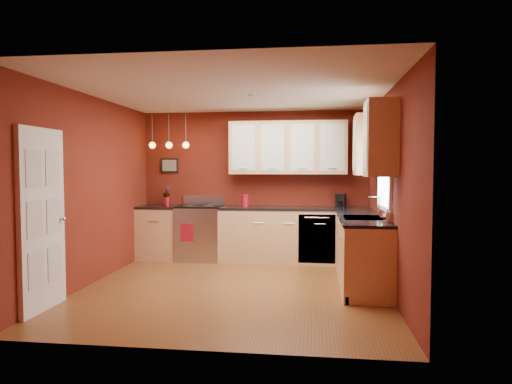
# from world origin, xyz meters

# --- Properties ---
(floor) EXTENTS (4.20, 4.20, 0.00)m
(floor) POSITION_xyz_m (0.00, 0.00, 0.00)
(floor) COLOR brown
(floor) RESTS_ON ground
(ceiling) EXTENTS (4.00, 4.20, 0.02)m
(ceiling) POSITION_xyz_m (0.00, 0.00, 2.60)
(ceiling) COLOR beige
(ceiling) RESTS_ON wall_back
(wall_back) EXTENTS (4.00, 0.02, 2.60)m
(wall_back) POSITION_xyz_m (0.00, 2.10, 1.30)
(wall_back) COLOR maroon
(wall_back) RESTS_ON floor
(wall_front) EXTENTS (4.00, 0.02, 2.60)m
(wall_front) POSITION_xyz_m (0.00, -2.10, 1.30)
(wall_front) COLOR maroon
(wall_front) RESTS_ON floor
(wall_left) EXTENTS (0.02, 4.20, 2.60)m
(wall_left) POSITION_xyz_m (-2.00, 0.00, 1.30)
(wall_left) COLOR maroon
(wall_left) RESTS_ON floor
(wall_right) EXTENTS (0.02, 4.20, 2.60)m
(wall_right) POSITION_xyz_m (2.00, 0.00, 1.30)
(wall_right) COLOR maroon
(wall_right) RESTS_ON floor
(base_cabinets_back_left) EXTENTS (0.70, 0.60, 0.90)m
(base_cabinets_back_left) POSITION_xyz_m (-1.65, 1.80, 0.45)
(base_cabinets_back_left) COLOR #E7B07C
(base_cabinets_back_left) RESTS_ON floor
(base_cabinets_back_right) EXTENTS (2.54, 0.60, 0.90)m
(base_cabinets_back_right) POSITION_xyz_m (0.73, 1.80, 0.45)
(base_cabinets_back_right) COLOR #E7B07C
(base_cabinets_back_right) RESTS_ON floor
(base_cabinets_right) EXTENTS (0.60, 2.10, 0.90)m
(base_cabinets_right) POSITION_xyz_m (1.70, 0.45, 0.45)
(base_cabinets_right) COLOR #E7B07C
(base_cabinets_right) RESTS_ON floor
(counter_back_left) EXTENTS (0.70, 0.62, 0.04)m
(counter_back_left) POSITION_xyz_m (-1.65, 1.80, 0.92)
(counter_back_left) COLOR black
(counter_back_left) RESTS_ON base_cabinets_back_left
(counter_back_right) EXTENTS (2.54, 0.62, 0.04)m
(counter_back_right) POSITION_xyz_m (0.73, 1.80, 0.92)
(counter_back_right) COLOR black
(counter_back_right) RESTS_ON base_cabinets_back_right
(counter_right) EXTENTS (0.62, 2.10, 0.04)m
(counter_right) POSITION_xyz_m (1.70, 0.45, 0.92)
(counter_right) COLOR black
(counter_right) RESTS_ON base_cabinets_right
(gas_range) EXTENTS (0.76, 0.64, 1.11)m
(gas_range) POSITION_xyz_m (-0.92, 1.80, 0.48)
(gas_range) COLOR #B7B6BB
(gas_range) RESTS_ON floor
(dishwasher_front) EXTENTS (0.60, 0.02, 0.80)m
(dishwasher_front) POSITION_xyz_m (1.10, 1.51, 0.45)
(dishwasher_front) COLOR #B7B6BB
(dishwasher_front) RESTS_ON base_cabinets_back_right
(sink) EXTENTS (0.50, 0.70, 0.33)m
(sink) POSITION_xyz_m (1.70, 0.30, 0.92)
(sink) COLOR gray
(sink) RESTS_ON counter_right
(window) EXTENTS (0.06, 1.02, 1.22)m
(window) POSITION_xyz_m (1.97, 0.30, 1.69)
(window) COLOR white
(window) RESTS_ON wall_right
(door_left_wall) EXTENTS (0.12, 0.82, 2.05)m
(door_left_wall) POSITION_xyz_m (-1.97, -1.20, 1.03)
(door_left_wall) COLOR white
(door_left_wall) RESTS_ON floor
(upper_cabinets_back) EXTENTS (2.00, 0.35, 0.90)m
(upper_cabinets_back) POSITION_xyz_m (0.60, 1.93, 1.95)
(upper_cabinets_back) COLOR #E7B07C
(upper_cabinets_back) RESTS_ON wall_back
(upper_cabinets_right) EXTENTS (0.35, 1.95, 0.90)m
(upper_cabinets_right) POSITION_xyz_m (1.82, 0.32, 1.95)
(upper_cabinets_right) COLOR #E7B07C
(upper_cabinets_right) RESTS_ON wall_right
(wall_picture) EXTENTS (0.32, 0.03, 0.26)m
(wall_picture) POSITION_xyz_m (-1.55, 2.08, 1.65)
(wall_picture) COLOR black
(wall_picture) RESTS_ON wall_back
(pendant_lights) EXTENTS (0.71, 0.11, 0.66)m
(pendant_lights) POSITION_xyz_m (-1.45, 1.75, 2.01)
(pendant_lights) COLOR gray
(pendant_lights) RESTS_ON ceiling
(red_canister) EXTENTS (0.14, 0.14, 0.20)m
(red_canister) POSITION_xyz_m (-0.13, 1.82, 1.04)
(red_canister) COLOR maroon
(red_canister) RESTS_ON counter_back_right
(red_vase) EXTENTS (0.09, 0.09, 0.15)m
(red_vase) POSITION_xyz_m (-1.55, 1.89, 1.02)
(red_vase) COLOR maroon
(red_vase) RESTS_ON counter_back_left
(flowers) EXTENTS (0.16, 0.16, 0.22)m
(flowers) POSITION_xyz_m (-1.55, 1.89, 1.18)
(flowers) COLOR maroon
(flowers) RESTS_ON red_vase
(coffee_maker) EXTENTS (0.19, 0.18, 0.23)m
(coffee_maker) POSITION_xyz_m (1.50, 1.95, 1.04)
(coffee_maker) COLOR black
(coffee_maker) RESTS_ON counter_back_right
(soap_pump) EXTENTS (0.10, 0.10, 0.17)m
(soap_pump) POSITION_xyz_m (1.94, -0.25, 1.03)
(soap_pump) COLOR white
(soap_pump) RESTS_ON counter_right
(dish_towel) EXTENTS (0.22, 0.02, 0.31)m
(dish_towel) POSITION_xyz_m (-1.06, 1.47, 0.52)
(dish_towel) COLOR maroon
(dish_towel) RESTS_ON gas_range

